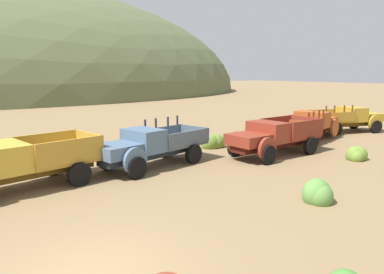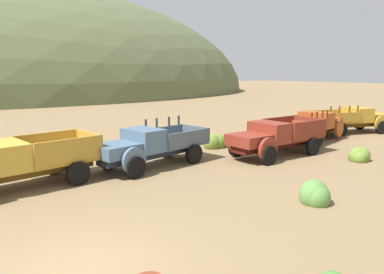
% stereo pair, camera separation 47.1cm
% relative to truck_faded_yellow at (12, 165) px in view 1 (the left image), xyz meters
% --- Properties ---
extents(truck_faded_yellow, '(6.21, 3.43, 1.91)m').
position_rel_truck_faded_yellow_xyz_m(truck_faded_yellow, '(0.00, 0.00, 0.00)').
color(truck_faded_yellow, brown).
rests_on(truck_faded_yellow, ground).
extents(truck_chalk_blue, '(6.23, 3.39, 2.16)m').
position_rel_truck_faded_yellow_xyz_m(truck_chalk_blue, '(5.75, 0.27, -0.03)').
color(truck_chalk_blue, '#262D39').
rests_on(truck_chalk_blue, ground).
extents(truck_rust_red, '(6.03, 2.88, 1.91)m').
position_rel_truck_faded_yellow_xyz_m(truck_rust_red, '(12.40, -1.23, -0.02)').
color(truck_rust_red, '#42140D').
rests_on(truck_rust_red, ground).
extents(truck_oxide_orange, '(6.01, 3.62, 2.16)m').
position_rel_truck_faded_yellow_xyz_m(truck_oxide_orange, '(18.43, 0.82, -0.02)').
color(truck_oxide_orange, '#51220D').
rests_on(truck_oxide_orange, ground).
extents(truck_mustard, '(6.19, 3.85, 2.16)m').
position_rel_truck_faded_yellow_xyz_m(truck_mustard, '(23.62, 1.22, -0.03)').
color(truck_mustard, '#593D12').
rests_on(truck_mustard, ground).
extents(bush_between_trucks, '(1.05, 1.11, 1.08)m').
position_rel_truck_faded_yellow_xyz_m(bush_between_trucks, '(8.63, -7.18, -0.76)').
color(bush_between_trucks, '#5B8E42').
rests_on(bush_between_trucks, ground).
extents(bush_lone_scrub, '(1.16, 0.96, 0.92)m').
position_rel_truck_faded_yellow_xyz_m(bush_lone_scrub, '(15.54, -4.38, -0.79)').
color(bush_lone_scrub, olive).
rests_on(bush_lone_scrub, ground).
extents(bush_front_right, '(1.59, 1.12, 1.08)m').
position_rel_truck_faded_yellow_xyz_m(bush_front_right, '(11.29, 2.34, -0.74)').
color(bush_front_right, olive).
rests_on(bush_front_right, ground).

